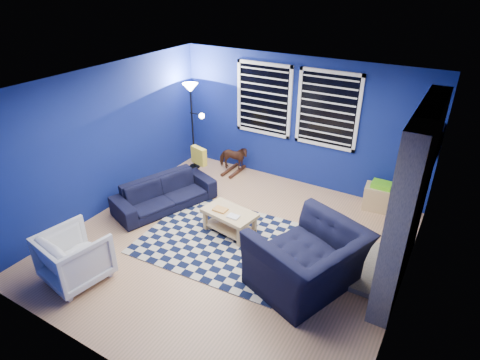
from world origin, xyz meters
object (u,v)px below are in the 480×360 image
at_px(sofa, 165,193).
at_px(coffee_table, 229,217).
at_px(armchair_big, 307,260).
at_px(armchair_bent, 75,257).
at_px(cabinet, 380,197).
at_px(rocking_horse, 233,158).
at_px(floor_lamp, 192,100).
at_px(tv, 435,150).

height_order(sofa, coffee_table, sofa).
xyz_separation_m(armchair_big, armchair_bent, (-2.80, -1.46, -0.07)).
xyz_separation_m(armchair_big, cabinet, (0.38, 2.54, -0.21)).
bearing_deg(rocking_horse, sofa, 151.95).
relative_size(cabinet, floor_lamp, 0.31).
bearing_deg(rocking_horse, coffee_table, -167.59).
height_order(armchair_bent, floor_lamp, floor_lamp).
bearing_deg(floor_lamp, armchair_big, -32.88).
bearing_deg(tv, armchair_big, -115.32).
xyz_separation_m(coffee_table, floor_lamp, (-1.94, 1.72, 1.21)).
relative_size(tv, sofa, 0.55).
bearing_deg(armchair_big, rocking_horse, -112.35).
distance_m(sofa, coffee_table, 1.45).
bearing_deg(armchair_bent, tv, -126.35).
relative_size(sofa, armchair_bent, 2.26).
bearing_deg(armchair_bent, armchair_big, -142.82).
height_order(sofa, armchair_bent, armchair_bent).
relative_size(sofa, armchair_big, 1.34).
distance_m(rocking_horse, floor_lamp, 1.46).
height_order(armchair_big, coffee_table, armchair_big).
relative_size(armchair_big, armchair_bent, 1.68).
bearing_deg(floor_lamp, cabinet, 4.12).
relative_size(coffee_table, cabinet, 1.63).
distance_m(armchair_big, floor_lamp, 4.29).
bearing_deg(tv, coffee_table, -146.41).
bearing_deg(coffee_table, armchair_big, -19.17).
xyz_separation_m(tv, rocking_horse, (-3.73, 0.18, -1.06)).
xyz_separation_m(sofa, coffee_table, (1.44, -0.12, 0.03)).
distance_m(rocking_horse, coffee_table, 2.22).
xyz_separation_m(armchair_bent, coffee_table, (1.25, 2.00, -0.07)).
height_order(tv, rocking_horse, tv).
bearing_deg(rocking_horse, armchair_big, -150.21).
relative_size(coffee_table, floor_lamp, 0.51).
height_order(armchair_big, cabinet, armchair_big).
bearing_deg(cabinet, armchair_big, -104.71).
relative_size(tv, floor_lamp, 0.54).
height_order(tv, armchair_bent, tv).
distance_m(sofa, cabinet, 3.86).
xyz_separation_m(coffee_table, cabinet, (1.92, 2.00, -0.06)).
bearing_deg(cabinet, sofa, -157.10).
relative_size(tv, cabinet, 1.76).
relative_size(tv, armchair_bent, 1.23).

